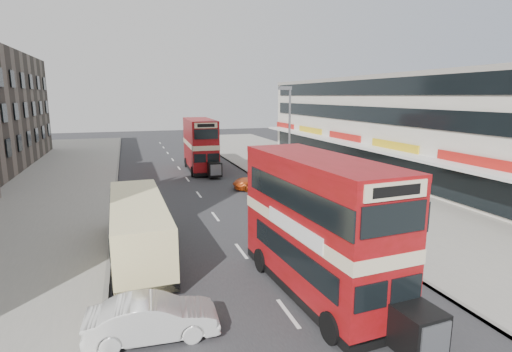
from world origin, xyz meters
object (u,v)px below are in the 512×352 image
object	(u,v)px
bus_second	(200,145)
pedestrian_far	(270,158)
pedestrian_near	(324,192)
car_right_a	(275,188)
street_lamp	(288,132)
car_left_front	(153,318)
car_right_b	(260,181)
bus_main	(319,226)
cyclist	(261,182)
coach	(139,226)

from	to	relation	value
bus_second	pedestrian_far	xyz separation A→B (m)	(7.17, -0.54, -1.58)
pedestrian_near	car_right_a	bearing A→B (deg)	-81.76
bus_second	car_right_a	xyz separation A→B (m)	(3.42, -12.12, -2.05)
street_lamp	car_left_front	bearing A→B (deg)	-124.66
pedestrian_near	pedestrian_far	bearing A→B (deg)	-118.85
bus_second	pedestrian_near	size ratio (longest dim) A/B	5.34
car_right_b	bus_main	bearing A→B (deg)	-10.03
pedestrian_far	pedestrian_near	bearing A→B (deg)	-123.74
street_lamp	car_left_front	xyz separation A→B (m)	(-11.08, -16.02, -4.12)
street_lamp	cyclist	distance (m)	4.66
cyclist	car_left_front	bearing A→B (deg)	-123.91
car_right_b	pedestrian_near	distance (m)	6.85
bus_main	street_lamp	bearing A→B (deg)	-112.33
coach	cyclist	world-z (taller)	coach
bus_main	car_left_front	distance (m)	6.59
coach	car_right_b	world-z (taller)	coach
car_right_b	cyclist	xyz separation A→B (m)	(-0.18, -0.79, 0.14)
car_right_b	pedestrian_far	size ratio (longest dim) A/B	2.43
bus_second	car_right_b	xyz separation A→B (m)	(3.13, -9.45, -2.02)
coach	pedestrian_near	bearing A→B (deg)	21.04
pedestrian_far	cyclist	distance (m)	10.58
cyclist	pedestrian_far	bearing A→B (deg)	60.72
bus_second	pedestrian_near	distance (m)	16.87
pedestrian_far	bus_main	bearing A→B (deg)	-134.10
bus_second	car_right_a	size ratio (longest dim) A/B	2.25
coach	car_right_b	xyz separation A→B (m)	(9.81, 11.46, -0.86)
coach	car_right_a	distance (m)	13.43
bus_main	car_right_a	world-z (taller)	bus_main
car_right_b	pedestrian_far	bearing A→B (deg)	156.82
bus_second	cyclist	distance (m)	10.83
coach	pedestrian_far	size ratio (longest dim) A/B	5.21
bus_main	cyclist	bearing A→B (deg)	-105.38
car_right_a	bus_main	bearing A→B (deg)	-11.26
street_lamp	bus_second	distance (m)	12.95
bus_second	coach	size ratio (longest dim) A/B	0.97
street_lamp	pedestrian_near	distance (m)	5.53
street_lamp	pedestrian_far	bearing A→B (deg)	77.07
bus_second	coach	bearing A→B (deg)	74.08
bus_second	car_left_front	bearing A→B (deg)	78.67
bus_main	bus_second	bearing A→B (deg)	-94.90
bus_second	car_right_a	world-z (taller)	bus_second
coach	car_left_front	distance (m)	7.09
bus_main	cyclist	distance (m)	17.06
bus_second	coach	xyz separation A→B (m)	(-6.68, -20.91, -1.16)
bus_main	coach	bearing A→B (deg)	-47.38
car_left_front	car_right_b	bearing A→B (deg)	-24.33
bus_main	pedestrian_near	world-z (taller)	bus_main
coach	car_right_a	size ratio (longest dim) A/B	2.33
car_right_a	car_right_b	world-z (taller)	car_right_b
bus_main	cyclist	world-z (taller)	bus_main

